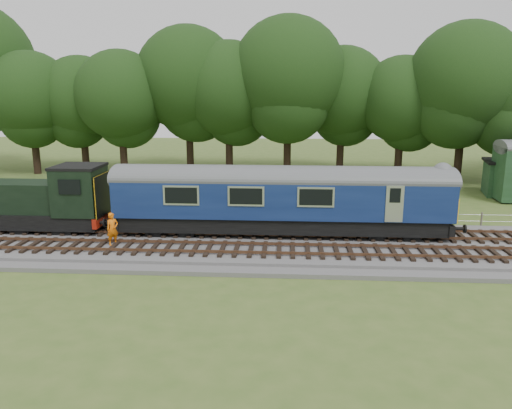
{
  "coord_description": "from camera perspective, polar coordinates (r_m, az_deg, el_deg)",
  "views": [
    {
      "loc": [
        0.35,
        -25.16,
        8.16
      ],
      "look_at": [
        -1.34,
        1.4,
        2.0
      ],
      "focal_mm": 35.0,
      "sensor_mm": 36.0,
      "label": 1
    }
  ],
  "objects": [
    {
      "name": "ballast",
      "position": [
        26.4,
        2.72,
        -4.59
      ],
      "size": [
        70.0,
        7.0,
        0.35
      ],
      "primitive_type": "cube",
      "color": "#4C4C4F",
      "rests_on": "ground"
    },
    {
      "name": "track_south",
      "position": [
        24.8,
        2.66,
        -5.18
      ],
      "size": [
        67.2,
        2.4,
        0.21
      ],
      "color": "black",
      "rests_on": "ballast"
    },
    {
      "name": "fence",
      "position": [
        30.76,
        2.86,
        -2.37
      ],
      "size": [
        64.0,
        0.12,
        1.0
      ],
      "primitive_type": null,
      "color": "#6B6054",
      "rests_on": "ground"
    },
    {
      "name": "ground",
      "position": [
        26.45,
        2.72,
        -4.95
      ],
      "size": [
        120.0,
        120.0,
        0.0
      ],
      "primitive_type": "plane",
      "color": "#425F23",
      "rests_on": "ground"
    },
    {
      "name": "shed",
      "position": [
        43.73,
        26.74,
        2.76
      ],
      "size": [
        4.03,
        4.03,
        2.79
      ],
      "rotation": [
        0.0,
        0.0,
        -0.2
      ],
      "color": "#1A3A1D",
      "rests_on": "ground"
    },
    {
      "name": "track_north",
      "position": [
        27.67,
        2.77,
        -3.24
      ],
      "size": [
        67.2,
        2.4,
        0.21
      ],
      "color": "black",
      "rests_on": "ballast"
    },
    {
      "name": "worker",
      "position": [
        26.52,
        -16.08,
        -2.7
      ],
      "size": [
        0.73,
        0.72,
        1.7
      ],
      "primitive_type": "imported",
      "rotation": [
        0.0,
        0.0,
        0.74
      ],
      "color": "orange",
      "rests_on": "ballast"
    },
    {
      "name": "tree_line",
      "position": [
        47.86,
        3.17,
        3.2
      ],
      "size": [
        70.0,
        8.0,
        18.0
      ],
      "primitive_type": null,
      "color": "black",
      "rests_on": "ground"
    },
    {
      "name": "shunter_loco",
      "position": [
        30.76,
        -24.03,
        0.29
      ],
      "size": [
        8.91,
        2.6,
        3.38
      ],
      "color": "black",
      "rests_on": "ground"
    },
    {
      "name": "dmu_railcar",
      "position": [
        27.13,
        2.91,
        1.21
      ],
      "size": [
        18.05,
        2.86,
        3.88
      ],
      "color": "black",
      "rests_on": "ground"
    }
  ]
}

